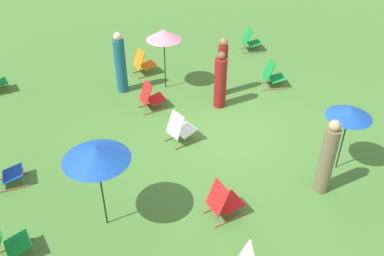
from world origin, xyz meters
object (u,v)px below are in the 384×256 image
Objects in this scene: deckchair_10 at (7,243)px; person_0 at (220,82)px; person_2 at (120,64)px; person_3 at (222,68)px; deckchair_8 at (273,75)px; deckchair_5 at (180,129)px; umbrella_0 at (350,112)px; umbrella_2 at (164,35)px; person_1 at (327,159)px; deckchair_9 at (144,63)px; deckchair_1 at (251,41)px; deckchair_4 at (223,201)px; deckchair_11 at (4,172)px; umbrella_1 at (96,154)px; deckchair_3 at (151,97)px.

person_0 is at bearing -69.78° from deckchair_10.
person_2 reaches higher than person_3.
person_2 is 2.96m from person_3.
deckchair_8 and deckchair_10 have the same top height.
umbrella_0 is (-2.23, -3.04, 1.14)m from deckchair_5.
deckchair_5 is at bearing 169.97° from umbrella_2.
person_1 is 6.51m from person_2.
deckchair_9 is at bearing 25.72° from umbrella_0.
person_3 reaches higher than deckchair_9.
umbrella_2 is at bearing 123.71° from deckchair_1.
deckchair_1 and deckchair_8 have the same top height.
person_2 is (5.26, 3.81, -0.64)m from umbrella_0.
person_1 reaches higher than deckchair_4.
deckchair_4 is at bearing 98.15° from umbrella_0.
person_1 is (-4.41, 1.29, 0.48)m from deckchair_8.
deckchair_10 is 1.01× the size of deckchair_11.
umbrella_2 is 1.92m from person_3.
umbrella_2 is at bearing 83.02° from deckchair_8.
person_1 is at bearing 122.64° from umbrella_0.
umbrella_1 is at bearing 135.30° from deckchair_8.
person_2 is at bearing -46.67° from deckchair_11.
deckchair_3 is at bearing -8.79° from deckchair_5.
umbrella_2 reaches higher than deckchair_10.
person_0 is at bearing -144.62° from umbrella_2.
umbrella_1 reaches higher than person_3.
person_2 is at bearing 78.11° from umbrella_2.
umbrella_0 reaches higher than deckchair_11.
deckchair_11 is at bearing 116.20° from deckchair_8.
umbrella_1 is 5.76m from person_3.
deckchair_1 is 0.48× the size of person_3.
person_2 is at bearing 85.17° from deckchair_8.
deckchair_5 is 3.36m from umbrella_1.
deckchair_8 is 0.46× the size of person_2.
deckchair_4 is 1.00× the size of deckchair_9.
deckchair_10 is at bearing 102.18° from deckchair_5.
umbrella_2 reaches higher than deckchair_3.
person_0 is 0.68m from person_3.
person_3 is at bearing -67.15° from deckchair_10.
person_3 is (0.59, -0.33, 0.08)m from person_0.
umbrella_2 reaches higher than umbrella_0.
deckchair_11 is 0.50× the size of person_0.
deckchair_1 and deckchair_4 have the same top height.
deckchair_9 is 1.00× the size of deckchair_11.
person_2 reaches higher than deckchair_3.
deckchair_8 is 1.01× the size of deckchair_9.
person_3 is at bearing -95.23° from deckchair_3.
deckchair_4 is 0.99× the size of deckchair_10.
person_1 is at bearing -98.37° from umbrella_1.
umbrella_2 is (4.83, -2.75, -0.05)m from umbrella_1.
deckchair_8 is at bearing 178.81° from deckchair_1.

